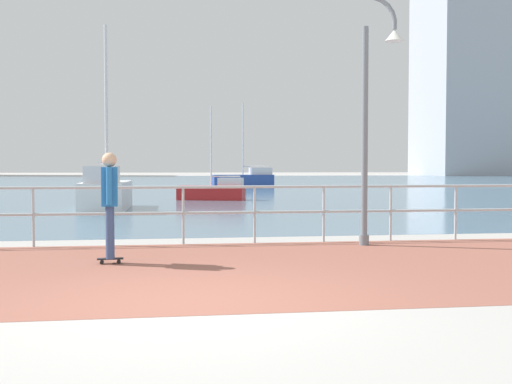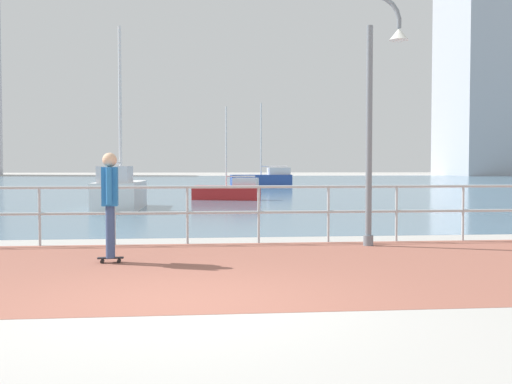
% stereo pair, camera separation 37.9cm
% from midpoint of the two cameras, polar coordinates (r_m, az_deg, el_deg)
% --- Properties ---
extents(ground, '(220.00, 220.00, 0.00)m').
position_cam_midpoint_polar(ground, '(46.73, -7.88, 0.50)').
color(ground, '#ADAAA5').
extents(brick_paving, '(28.00, 5.77, 0.01)m').
position_cam_midpoint_polar(brick_paving, '(9.19, -7.60, -7.10)').
color(brick_paving, '#935647').
rests_on(brick_paving, ground).
extents(harbor_water, '(180.00, 88.00, 0.00)m').
position_cam_midpoint_polar(harbor_water, '(56.97, -7.89, 0.84)').
color(harbor_water, slate).
rests_on(harbor_water, ground).
extents(waterfront_railing, '(25.25, 0.06, 1.14)m').
position_cam_midpoint_polar(waterfront_railing, '(11.97, -7.71, -1.12)').
color(waterfront_railing, '#B2BCC1').
rests_on(waterfront_railing, ground).
extents(lamppost, '(0.75, 0.54, 4.77)m').
position_cam_midpoint_polar(lamppost, '(11.89, 10.05, 7.76)').
color(lamppost, slate).
rests_on(lamppost, ground).
extents(skateboarder, '(0.41, 0.55, 1.73)m').
position_cam_midpoint_polar(skateboarder, '(9.78, -14.56, -0.46)').
color(skateboarder, black).
rests_on(skateboarder, ground).
extents(sailboat_blue, '(1.46, 4.60, 6.44)m').
position_cam_midpoint_polar(sailboat_blue, '(21.95, -14.24, -0.04)').
color(sailboat_blue, white).
rests_on(sailboat_blue, ground).
extents(sailboat_gray, '(4.41, 1.64, 6.08)m').
position_cam_midpoint_polar(sailboat_gray, '(44.01, -1.27, 1.17)').
color(sailboat_gray, '#284799').
rests_on(sailboat_gray, ground).
extents(sailboat_ivory, '(3.15, 1.78, 4.23)m').
position_cam_midpoint_polar(sailboat_ivory, '(27.73, -4.37, 0.08)').
color(sailboat_ivory, '#B21E1E').
rests_on(sailboat_ivory, ground).
extents(tower_slate, '(12.96, 15.53, 45.23)m').
position_cam_midpoint_polar(tower_slate, '(113.54, 18.58, 12.54)').
color(tower_slate, '#A3A8B2').
rests_on(tower_slate, ground).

